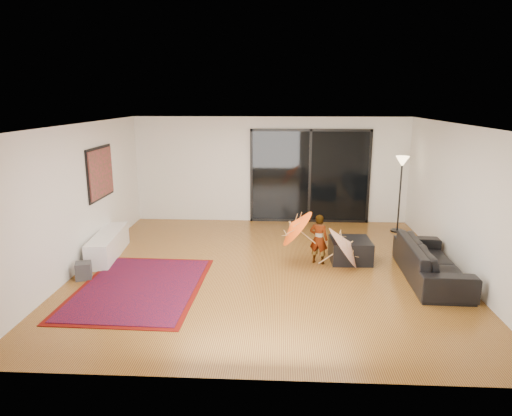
# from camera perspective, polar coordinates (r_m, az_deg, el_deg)

# --- Properties ---
(floor) EXTENTS (7.00, 7.00, 0.00)m
(floor) POSITION_cam_1_polar(r_m,az_deg,el_deg) (8.72, 1.29, -7.62)
(floor) COLOR olive
(floor) RESTS_ON ground
(ceiling) EXTENTS (7.00, 7.00, 0.00)m
(ceiling) POSITION_cam_1_polar(r_m,az_deg,el_deg) (8.14, 1.39, 10.38)
(ceiling) COLOR white
(ceiling) RESTS_ON wall_back
(wall_back) EXTENTS (7.00, 0.00, 7.00)m
(wall_back) POSITION_cam_1_polar(r_m,az_deg,el_deg) (11.77, 1.87, 4.77)
(wall_back) COLOR silver
(wall_back) RESTS_ON floor
(wall_front) EXTENTS (7.00, 0.00, 7.00)m
(wall_front) POSITION_cam_1_polar(r_m,az_deg,el_deg) (4.98, 0.08, -7.74)
(wall_front) COLOR silver
(wall_front) RESTS_ON floor
(wall_left) EXTENTS (0.00, 7.00, 7.00)m
(wall_left) POSITION_cam_1_polar(r_m,az_deg,el_deg) (9.13, -21.20, 1.25)
(wall_left) COLOR silver
(wall_left) RESTS_ON floor
(wall_right) EXTENTS (0.00, 7.00, 7.00)m
(wall_right) POSITION_cam_1_polar(r_m,az_deg,el_deg) (8.94, 24.37, 0.71)
(wall_right) COLOR silver
(wall_right) RESTS_ON floor
(sliding_door) EXTENTS (3.06, 0.07, 2.40)m
(sliding_door) POSITION_cam_1_polar(r_m,az_deg,el_deg) (11.78, 6.74, 3.96)
(sliding_door) COLOR black
(sliding_door) RESTS_ON wall_back
(painting) EXTENTS (0.04, 1.28, 1.08)m
(painting) POSITION_cam_1_polar(r_m,az_deg,el_deg) (9.97, -18.85, 4.18)
(painting) COLOR black
(painting) RESTS_ON wall_left
(media_console) EXTENTS (0.60, 1.79, 0.49)m
(media_console) POSITION_cam_1_polar(r_m,az_deg,el_deg) (9.81, -18.00, -4.37)
(media_console) COLOR white
(media_console) RESTS_ON floor
(speaker) EXTENTS (0.34, 0.34, 0.30)m
(speaker) POSITION_cam_1_polar(r_m,az_deg,el_deg) (8.78, -20.75, -7.34)
(speaker) COLOR #424244
(speaker) RESTS_ON floor
(persian_rug) EXTENTS (2.12, 2.91, 0.02)m
(persian_rug) POSITION_cam_1_polar(r_m,az_deg,el_deg) (8.14, -14.32, -9.60)
(persian_rug) COLOR #5F0C08
(persian_rug) RESTS_ON floor
(sofa) EXTENTS (0.96, 2.29, 0.66)m
(sofa) POSITION_cam_1_polar(r_m,az_deg,el_deg) (8.74, 21.08, -6.24)
(sofa) COLOR black
(sofa) RESTS_ON floor
(ottoman) EXTENTS (0.80, 0.80, 0.44)m
(ottoman) POSITION_cam_1_polar(r_m,az_deg,el_deg) (9.26, 11.69, -5.18)
(ottoman) COLOR black
(ottoman) RESTS_ON floor
(floor_lamp) EXTENTS (0.31, 0.31, 1.83)m
(floor_lamp) POSITION_cam_1_polar(r_m,az_deg,el_deg) (11.31, 17.73, 4.25)
(floor_lamp) COLOR black
(floor_lamp) RESTS_ON floor
(child) EXTENTS (0.42, 0.34, 0.99)m
(child) POSITION_cam_1_polar(r_m,az_deg,el_deg) (8.94, 7.84, -3.87)
(child) COLOR #999999
(child) RESTS_ON floor
(parasol_orange) EXTENTS (0.67, 0.84, 0.88)m
(parasol_orange) POSITION_cam_1_polar(r_m,az_deg,el_deg) (8.80, 4.35, -2.43)
(parasol_orange) COLOR #FB520D
(parasol_orange) RESTS_ON child
(parasol_white) EXTENTS (0.69, 0.92, 0.97)m
(parasol_white) POSITION_cam_1_polar(r_m,az_deg,el_deg) (8.87, 11.80, -4.10)
(parasol_white) COLOR silver
(parasol_white) RESTS_ON floor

